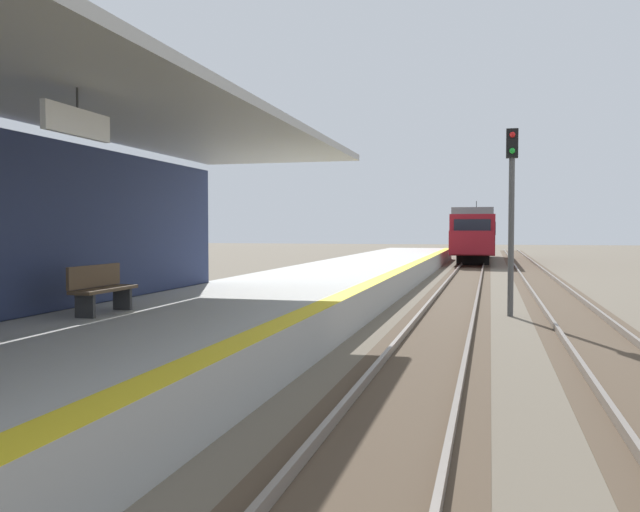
{
  "coord_description": "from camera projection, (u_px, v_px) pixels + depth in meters",
  "views": [
    {
      "loc": [
        3.03,
        1.08,
        2.43
      ],
      "look_at": [
        1.03,
        8.92,
        2.1
      ],
      "focal_mm": 37.38,
      "sensor_mm": 36.0,
      "label": 1
    }
  ],
  "objects": [
    {
      "name": "station_platform",
      "position": [
        251.0,
        312.0,
        15.9
      ],
      "size": [
        5.0,
        80.0,
        0.91
      ],
      "color": "#A8A8A3",
      "rests_on": "ground"
    },
    {
      "name": "track_pair_nearest_platform",
      "position": [
        448.0,
        314.0,
        18.69
      ],
      "size": [
        2.34,
        120.0,
        0.16
      ],
      "color": "#4C3D2D",
      "rests_on": "ground"
    },
    {
      "name": "track_pair_middle",
      "position": [
        576.0,
        318.0,
        17.85
      ],
      "size": [
        2.34,
        120.0,
        0.16
      ],
      "color": "#4C3D2D",
      "rests_on": "ground"
    },
    {
      "name": "approaching_train",
      "position": [
        475.0,
        233.0,
        51.23
      ],
      "size": [
        2.93,
        19.6,
        4.76
      ],
      "color": "maroon",
      "rests_on": "ground"
    },
    {
      "name": "rail_signal_post",
      "position": [
        511.0,
        202.0,
        18.43
      ],
      "size": [
        0.32,
        0.34,
        5.2
      ],
      "color": "#4C4C4C",
      "rests_on": "ground"
    },
    {
      "name": "platform_bench",
      "position": [
        101.0,
        287.0,
        12.02
      ],
      "size": [
        0.45,
        1.6,
        0.88
      ],
      "color": "brown",
      "rests_on": "station_platform"
    }
  ]
}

